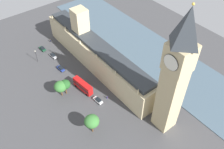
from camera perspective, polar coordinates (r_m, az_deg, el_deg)
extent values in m
plane|color=#424244|center=(117.76, -4.12, 1.62)|extent=(142.74, 142.74, 0.00)
cube|color=#475B6B|center=(132.13, 6.41, 6.98)|extent=(29.63, 128.46, 0.25)
cube|color=#CCBA8E|center=(114.53, -3.45, 4.31)|extent=(10.48, 72.74, 12.32)
cube|color=#CCBA8E|center=(119.64, -7.29, 9.79)|extent=(6.45, 6.45, 25.05)
cube|color=#2D3338|center=(110.21, -3.61, 7.08)|extent=(7.97, 69.83, 1.60)
cone|color=#CCBA8E|center=(132.32, -13.87, 12.98)|extent=(1.20, 1.20, 2.38)
cone|color=#CCBA8E|center=(122.05, -10.97, 10.67)|extent=(1.20, 1.20, 2.54)
cone|color=#CCBA8E|center=(112.62, -7.58, 7.74)|extent=(1.20, 1.20, 1.81)
cone|color=#CCBA8E|center=(103.76, -3.68, 4.42)|extent=(1.20, 1.20, 1.83)
cone|color=#CCBA8E|center=(95.85, 0.87, 0.50)|extent=(1.20, 1.20, 1.87)
cone|color=#CCBA8E|center=(88.91, 6.18, -3.91)|extent=(1.20, 1.20, 2.66)
cube|color=tan|center=(87.20, 13.31, -5.67)|extent=(6.83, 6.83, 28.83)
cube|color=tan|center=(74.02, 15.70, 3.96)|extent=(7.52, 7.52, 9.47)
cylinder|color=silver|center=(71.47, 13.70, 2.75)|extent=(0.25, 5.19, 5.19)
torus|color=black|center=(71.47, 13.70, 2.75)|extent=(0.24, 5.43, 5.43)
cylinder|color=silver|center=(75.72, 13.48, 5.50)|extent=(5.19, 0.25, 5.19)
torus|color=black|center=(75.72, 13.48, 5.50)|extent=(5.43, 0.24, 5.43)
pyramid|color=#2D3338|center=(67.92, 17.43, 10.84)|extent=(7.52, 7.52, 11.90)
sphere|color=gold|center=(64.85, 18.65, 15.49)|extent=(0.80, 0.80, 0.80)
cube|color=#19472D|center=(132.68, -16.07, 5.84)|extent=(2.20, 4.34, 0.75)
cube|color=black|center=(132.11, -16.09, 6.03)|extent=(1.76, 2.47, 0.65)
cylinder|color=black|center=(133.65, -16.65, 5.80)|extent=(0.30, 0.70, 0.68)
cylinder|color=black|center=(134.18, -16.02, 6.13)|extent=(0.30, 0.70, 0.68)
cylinder|color=black|center=(131.65, -16.07, 5.28)|extent=(0.30, 0.70, 0.68)
cylinder|color=black|center=(132.18, -15.43, 5.62)|extent=(0.30, 0.70, 0.68)
cube|color=#B7B7BC|center=(126.49, -13.67, 4.24)|extent=(2.13, 4.68, 0.75)
cube|color=black|center=(126.22, -13.78, 4.53)|extent=(1.68, 2.66, 0.65)
cylinder|color=black|center=(125.98, -12.99, 3.97)|extent=(0.31, 0.70, 0.68)
cylinder|color=black|center=(125.44, -13.58, 3.64)|extent=(0.31, 0.70, 0.68)
cylinder|color=black|center=(128.02, -13.71, 4.56)|extent=(0.31, 0.70, 0.68)
cylinder|color=black|center=(127.49, -14.29, 4.24)|extent=(0.31, 0.70, 0.68)
cube|color=navy|center=(118.47, -12.01, 1.35)|extent=(2.17, 4.63, 0.75)
cube|color=black|center=(117.85, -12.00, 1.55)|extent=(1.71, 2.64, 0.65)
cylinder|color=black|center=(119.41, -12.69, 1.38)|extent=(0.31, 0.70, 0.68)
cylinder|color=black|center=(119.95, -12.06, 1.74)|extent=(0.31, 0.70, 0.68)
cylinder|color=black|center=(117.49, -11.92, 0.69)|extent=(0.31, 0.70, 0.68)
cylinder|color=black|center=(118.05, -11.27, 1.06)|extent=(0.31, 0.70, 0.68)
cube|color=red|center=(106.01, -6.89, -2.66)|extent=(3.72, 10.72, 4.20)
cube|color=black|center=(105.95, -6.89, -2.63)|extent=(3.74, 10.33, 0.70)
cylinder|color=black|center=(106.00, -5.04, -4.15)|extent=(0.48, 1.13, 1.10)
cylinder|color=black|center=(105.09, -5.98, -4.80)|extent=(0.48, 1.13, 1.10)
cylinder|color=black|center=(110.07, -7.56, -2.10)|extent=(0.48, 1.13, 1.10)
cylinder|color=black|center=(109.20, -8.49, -2.72)|extent=(0.48, 1.13, 1.10)
cube|color=silver|center=(102.47, -3.34, -6.13)|extent=(2.25, 4.74, 0.75)
cube|color=black|center=(101.82, -3.27, -5.95)|extent=(1.76, 2.70, 0.65)
cylinder|color=black|center=(103.18, -4.22, -6.05)|extent=(0.32, 0.70, 0.68)
cylinder|color=black|center=(103.83, -3.53, -5.57)|extent=(0.32, 0.70, 0.68)
cylinder|color=black|center=(101.71, -3.13, -6.97)|extent=(0.32, 0.70, 0.68)
cylinder|color=black|center=(102.37, -2.44, -6.48)|extent=(0.32, 0.70, 0.68)
cylinder|color=navy|center=(103.50, -1.17, -5.42)|extent=(0.55, 0.55, 1.29)
sphere|color=#8C6647|center=(102.92, -1.17, -5.14)|extent=(0.25, 0.25, 0.25)
cube|color=maroon|center=(103.35, -1.04, -5.46)|extent=(0.31, 0.20, 0.23)
cylinder|color=black|center=(137.42, -14.33, 7.71)|extent=(0.64, 0.64, 1.41)
sphere|color=tan|center=(136.94, -14.39, 7.99)|extent=(0.27, 0.27, 0.27)
cube|color=navy|center=(137.23, -14.23, 7.71)|extent=(0.33, 0.25, 0.25)
cylinder|color=brown|center=(106.34, -10.78, -3.68)|extent=(0.56, 0.56, 3.78)
ellipsoid|color=#235623|center=(103.72, -11.04, -2.33)|extent=(4.65, 4.65, 3.96)
cylinder|color=brown|center=(92.78, -4.65, -12.45)|extent=(0.56, 0.56, 4.35)
ellipsoid|color=#387533|center=(89.25, -4.81, -10.94)|extent=(5.59, 5.59, 4.75)
cylinder|color=brown|center=(105.99, -11.79, -4.18)|extent=(0.56, 0.56, 3.56)
ellipsoid|color=#387533|center=(103.25, -12.09, -2.79)|extent=(5.35, 5.35, 4.55)
cylinder|color=black|center=(124.48, -17.38, 4.05)|extent=(0.18, 0.18, 6.32)
sphere|color=#F2EAC6|center=(122.40, -17.71, 5.28)|extent=(0.56, 0.56, 0.56)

